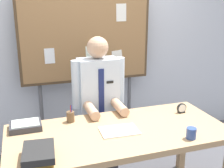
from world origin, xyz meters
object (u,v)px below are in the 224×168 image
(desk_clock, at_px, (182,109))
(open_notebook, at_px, (119,131))
(desk, at_px, (119,139))
(paper_tray, at_px, (26,126))
(coffee_mug, at_px, (191,133))
(pen_holder, at_px, (71,117))
(person, at_px, (99,111))
(book_stack, at_px, (39,154))
(bulletin_board, at_px, (86,38))

(desk_clock, bearing_deg, open_notebook, -165.03)
(desk, height_order, desk_clock, desk_clock)
(paper_tray, bearing_deg, desk_clock, -4.30)
(coffee_mug, distance_m, pen_holder, 1.04)
(person, height_order, book_stack, person)
(desk_clock, xyz_separation_m, pen_holder, (-1.05, 0.13, 0.01))
(book_stack, bearing_deg, open_notebook, 19.83)
(open_notebook, relative_size, coffee_mug, 3.52)
(bulletin_board, relative_size, paper_tray, 7.43)
(pen_holder, bearing_deg, bulletin_board, 66.34)
(person, xyz_separation_m, bulletin_board, (0.00, 0.48, 0.70))
(desk_clock, height_order, paper_tray, desk_clock)
(book_stack, height_order, desk_clock, desk_clock)
(desk, relative_size, book_stack, 5.99)
(coffee_mug, bearing_deg, bulletin_board, 108.92)
(coffee_mug, bearing_deg, desk, 147.34)
(desk, bearing_deg, bulletin_board, 89.99)
(open_notebook, height_order, desk_clock, desk_clock)
(coffee_mug, height_order, paper_tray, coffee_mug)
(bulletin_board, relative_size, pen_holder, 12.07)
(coffee_mug, relative_size, pen_holder, 0.56)
(desk, relative_size, person, 1.26)
(coffee_mug, bearing_deg, desk_clock, 66.23)
(desk, relative_size, paper_tray, 7.08)
(book_stack, relative_size, pen_holder, 1.92)
(open_notebook, bearing_deg, person, 89.36)
(coffee_mug, height_order, pen_holder, pen_holder)
(coffee_mug, distance_m, paper_tray, 1.36)
(bulletin_board, relative_size, coffee_mug, 21.74)
(book_stack, distance_m, pen_holder, 0.64)
(book_stack, distance_m, desk_clock, 1.43)
(pen_holder, bearing_deg, paper_tray, -176.49)
(desk, xyz_separation_m, desk_clock, (0.70, 0.17, 0.13))
(bulletin_board, xyz_separation_m, paper_tray, (-0.74, -0.83, -0.60))
(bulletin_board, bearing_deg, open_notebook, -90.38)
(person, distance_m, bulletin_board, 0.85)
(book_stack, height_order, open_notebook, book_stack)
(desk_clock, bearing_deg, pen_holder, 172.86)
(person, bearing_deg, pen_holder, -137.24)
(open_notebook, bearing_deg, paper_tray, 157.95)
(book_stack, bearing_deg, coffee_mug, -2.61)
(bulletin_board, height_order, paper_tray, bulletin_board)
(person, distance_m, pen_holder, 0.50)
(pen_holder, height_order, paper_tray, pen_holder)
(desk, xyz_separation_m, pen_holder, (-0.35, 0.30, 0.13))
(person, height_order, coffee_mug, person)
(open_notebook, bearing_deg, desk_clock, 14.97)
(desk, height_order, open_notebook, open_notebook)
(bulletin_board, bearing_deg, pen_holder, -113.66)
(open_notebook, bearing_deg, book_stack, -160.17)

